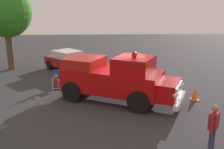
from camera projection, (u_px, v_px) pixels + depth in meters
name	position (u px, v px, depth m)	size (l,w,h in m)	color
ground_plane	(119.00, 95.00, 13.74)	(60.00, 60.00, 0.00)	#333335
vintage_fire_truck	(116.00, 78.00, 12.63)	(4.61, 6.29, 2.59)	black
classic_hot_rod	(70.00, 61.00, 18.71)	(4.45, 4.32, 1.46)	black
lawn_chair_near_truck	(55.00, 88.00, 13.07)	(0.59, 0.58, 1.02)	#B7BABF
lawn_chair_by_car	(57.00, 78.00, 14.90)	(0.69, 0.69, 1.02)	#B7BABF
lawn_chair_spare	(100.00, 71.00, 16.31)	(0.51, 0.52, 1.02)	#B7BABF
spectator_seated	(58.00, 85.00, 13.07)	(0.46, 0.59, 1.29)	#383842
spectator_standing	(213.00, 126.00, 8.09)	(0.57, 0.47, 1.68)	#2D334C
oak_tree_left	(6.00, 13.00, 18.25)	(3.63, 3.63, 6.04)	brown
traffic_cone	(195.00, 94.00, 12.95)	(0.40, 0.40, 0.64)	orange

